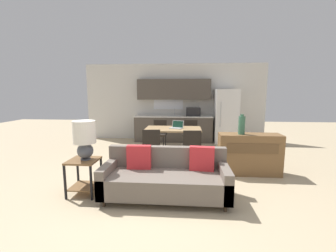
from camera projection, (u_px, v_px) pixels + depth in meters
ground_plane at (158, 196)px, 3.71m from camera, size 20.00×20.00×0.00m
wall_back at (174, 102)px, 8.07m from camera, size 6.40×0.07×2.70m
kitchen_counter at (174, 117)px, 7.85m from camera, size 2.70×0.65×2.15m
refrigerator at (226, 116)px, 7.58m from camera, size 0.76×0.77×1.80m
dining_table at (173, 131)px, 5.92m from camera, size 1.46×0.89×0.76m
couch at (166, 177)px, 3.65m from camera, size 2.00×0.80×0.82m
side_table at (84, 171)px, 3.74m from camera, size 0.47×0.47×0.59m
table_lamp at (85, 137)px, 3.67m from camera, size 0.36×0.36×0.65m
credenza at (249, 154)px, 4.68m from camera, size 1.25×0.43×0.85m
vase at (242, 125)px, 4.56m from camera, size 0.13×0.13×0.41m
dining_chair_far_right at (190, 133)px, 6.74m from camera, size 0.45×0.45×0.87m
dining_chair_near_right at (192, 146)px, 5.09m from camera, size 0.44×0.44×0.87m
dining_chair_far_left at (159, 133)px, 6.74m from camera, size 0.46×0.46×0.87m
dining_chair_near_left at (151, 145)px, 5.20m from camera, size 0.47×0.47×0.87m
laptop at (177, 126)px, 5.92m from camera, size 0.39×0.35×0.20m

